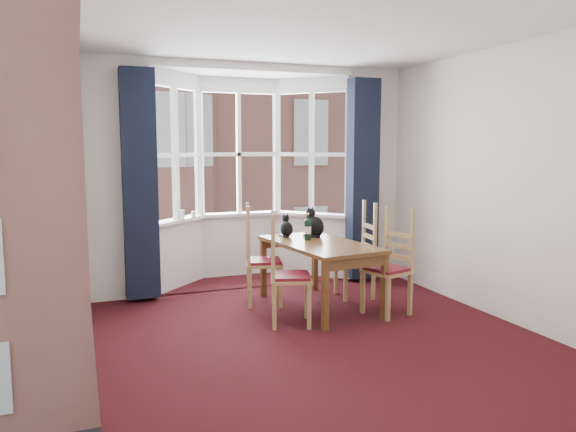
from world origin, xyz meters
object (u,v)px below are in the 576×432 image
cat_right (315,225)px  candle_tall (182,214)px  chair_right_far (362,257)px  wine_bottle (308,228)px  chair_right_near (393,270)px  chair_left_far (256,263)px  candle_short (194,215)px  dining_table (320,250)px  cat_left (287,228)px  chair_left_near (282,278)px

cat_right → candle_tall: bearing=141.7°
cat_right → chair_right_far: bearing=-15.5°
wine_bottle → candle_tall: wine_bottle is taller
chair_right_far → chair_right_near: bearing=-90.9°
chair_left_far → chair_right_far: (1.28, -0.12, 0.00)m
chair_left_far → candle_short: (-0.48, 1.14, 0.44)m
dining_table → chair_right_far: (0.66, 0.26, -0.18)m
dining_table → candle_short: 1.89m
cat_left → chair_right_near: bearing=-49.2°
chair_right_near → candle_tall: 2.76m
chair_left_far → cat_left: cat_left is taller
dining_table → chair_left_near: bearing=-144.9°
candle_short → cat_right: bearing=-42.3°
wine_bottle → chair_right_far: bearing=4.0°
chair_left_near → dining_table: bearing=35.1°
cat_left → chair_left_far: bearing=-161.5°
chair_left_far → cat_right: cat_right is taller
dining_table → chair_left_far: bearing=148.3°
candle_short → dining_table: bearing=-54.2°
candle_tall → candle_short: (0.15, 0.03, -0.01)m
chair_left_near → chair_right_far: 1.43m
dining_table → chair_right_near: size_ratio=1.74×
cat_right → candle_tall: size_ratio=3.15×
chair_left_near → candle_short: (-0.50, 1.94, 0.44)m
chair_left_near → wine_bottle: wine_bottle is taller
chair_left_far → candle_short: candle_short is taller
candle_tall → chair_right_near: bearing=-45.8°
chair_left_near → cat_left: (0.40, 0.94, 0.36)m
dining_table → candle_tall: (-1.25, 1.49, 0.28)m
chair_right_far → candle_short: (-1.76, 1.26, 0.44)m
cat_right → wine_bottle: bearing=-131.0°
chair_right_far → candle_short: 2.21m
chair_left_near → candle_tall: (-0.66, 1.91, 0.45)m
chair_left_near → chair_right_near: bearing=-2.1°
chair_left_near → candle_short: candle_short is taller
chair_left_far → cat_right: (0.73, 0.03, 0.40)m
chair_left_far → candle_tall: (-0.63, 1.11, 0.45)m
candle_short → chair_left_near: bearing=-75.4°
chair_right_far → cat_right: bearing=164.5°
dining_table → cat_left: (-0.20, 0.52, 0.19)m
chair_right_far → cat_right: size_ratio=2.57×
chair_right_near → wine_bottle: (-0.71, 0.67, 0.39)m
wine_bottle → dining_table: bearing=-75.1°
wine_bottle → candle_short: wine_bottle is taller
cat_left → candle_tall: (-1.05, 0.97, 0.09)m
dining_table → chair_left_near: 0.75m
chair_left_far → cat_left: bearing=18.5°
chair_right_far → chair_left_near: bearing=-151.7°
wine_bottle → cat_left: bearing=114.5°
cat_left → cat_right: 0.34m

